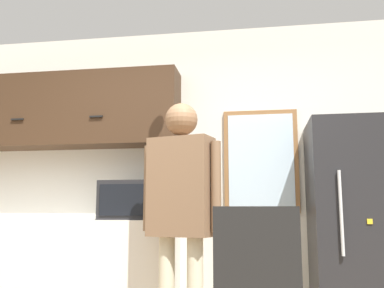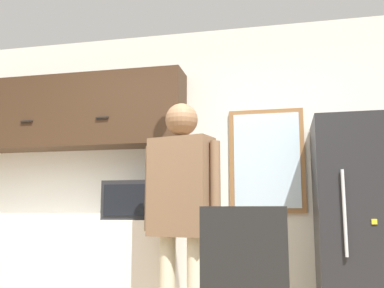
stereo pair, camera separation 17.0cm
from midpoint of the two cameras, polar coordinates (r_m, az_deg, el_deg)
name	(u,v)px [view 1 (the left image)]	position (r m, az deg, el deg)	size (l,w,h in m)	color
back_wall	(187,172)	(3.95, -1.93, -3.81)	(6.00, 0.06, 2.70)	silver
counter	(49,275)	(4.01, -19.72, -16.09)	(2.15, 0.64, 0.93)	silver
upper_cabinets	(65,111)	(4.22, -17.65, 4.20)	(2.15, 0.35, 0.69)	#3D2819
microwave	(135,200)	(3.63, -9.02, -7.44)	(0.51, 0.42, 0.32)	#232326
person	(181,199)	(2.99, -3.11, -7.32)	(0.57, 0.33, 1.76)	beige
refrigerator	(362,230)	(3.56, 20.40, -10.74)	(0.75, 0.68, 1.70)	#232326
window	(261,161)	(3.84, 7.93, -2.25)	(0.65, 0.05, 0.92)	olive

